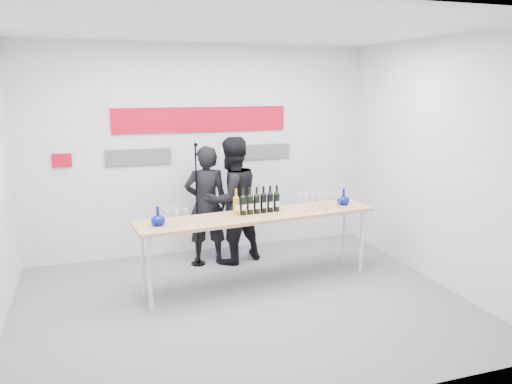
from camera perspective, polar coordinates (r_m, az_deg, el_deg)
ground at (r=5.82m, az=-1.57°, el=-12.58°), size 5.00×5.00×0.00m
back_wall at (r=7.28m, az=-6.21°, el=4.73°), size 5.00×0.04×3.00m
signage at (r=7.21m, az=-6.65°, el=7.09°), size 3.38×0.02×0.79m
tasting_table at (r=6.08m, az=0.30°, el=-3.18°), size 3.02×0.87×0.89m
wine_bottles at (r=6.07m, az=0.08°, el=-0.93°), size 0.62×0.13×0.33m
decanter_left at (r=5.68m, az=-11.15°, el=-2.70°), size 0.16×0.16×0.21m
decanter_right at (r=6.63m, az=9.97°, el=-0.52°), size 0.16×0.16×0.21m
glasses_left at (r=5.69m, az=-9.39°, el=-2.76°), size 0.28×0.23×0.18m
glasses_right at (r=6.41m, az=7.13°, el=-1.01°), size 0.58×0.26×0.18m
presenter_left at (r=6.92m, az=-5.69°, el=-1.42°), size 0.64×0.47×1.63m
presenter_right at (r=6.86m, az=-2.80°, el=-0.97°), size 1.03×0.91×1.75m
mic_stand at (r=6.86m, az=-6.71°, el=-4.16°), size 0.20×0.20×1.69m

